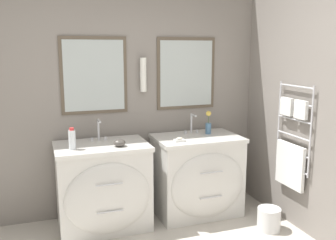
% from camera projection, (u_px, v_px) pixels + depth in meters
% --- Properties ---
extents(wall_back, '(4.89, 0.15, 2.60)m').
position_uv_depth(wall_back, '(116.00, 96.00, 4.06)').
color(wall_back, gray).
rests_on(wall_back, ground_plane).
extents(wall_right, '(0.13, 3.88, 2.60)m').
position_uv_depth(wall_right, '(309.00, 103.00, 3.60)').
color(wall_right, gray).
rests_on(wall_right, ground_plane).
extents(vanity_left, '(0.92, 0.69, 0.87)m').
position_uv_depth(vanity_left, '(104.00, 187.00, 3.76)').
color(vanity_left, silver).
rests_on(vanity_left, ground_plane).
extents(vanity_right, '(0.92, 0.69, 0.87)m').
position_uv_depth(vanity_right, '(198.00, 175.00, 4.10)').
color(vanity_right, silver).
rests_on(vanity_right, ground_plane).
extents(faucet_left, '(0.17, 0.14, 0.23)m').
position_uv_depth(faucet_left, '(99.00, 130.00, 3.84)').
color(faucet_left, silver).
rests_on(faucet_left, vanity_left).
extents(faucet_right, '(0.17, 0.14, 0.23)m').
position_uv_depth(faucet_right, '(192.00, 124.00, 4.18)').
color(faucet_right, silver).
rests_on(faucet_right, vanity_right).
extents(toiletry_bottle, '(0.07, 0.07, 0.21)m').
position_uv_depth(toiletry_bottle, '(72.00, 139.00, 3.51)').
color(toiletry_bottle, silver).
rests_on(toiletry_bottle, vanity_left).
extents(amenity_bowl, '(0.12, 0.12, 0.07)m').
position_uv_depth(amenity_bowl, '(119.00, 143.00, 3.64)').
color(amenity_bowl, '#4C4742').
rests_on(amenity_bowl, vanity_left).
extents(flower_vase, '(0.06, 0.06, 0.26)m').
position_uv_depth(flower_vase, '(208.00, 124.00, 4.17)').
color(flower_vase, teal).
rests_on(flower_vase, vanity_right).
extents(soap_dish, '(0.11, 0.07, 0.04)m').
position_uv_depth(soap_dish, '(179.00, 140.00, 3.83)').
color(soap_dish, white).
rests_on(soap_dish, vanity_right).
extents(waste_bin, '(0.23, 0.23, 0.23)m').
position_uv_depth(waste_bin, '(269.00, 219.00, 3.78)').
color(waste_bin, silver).
rests_on(waste_bin, ground_plane).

